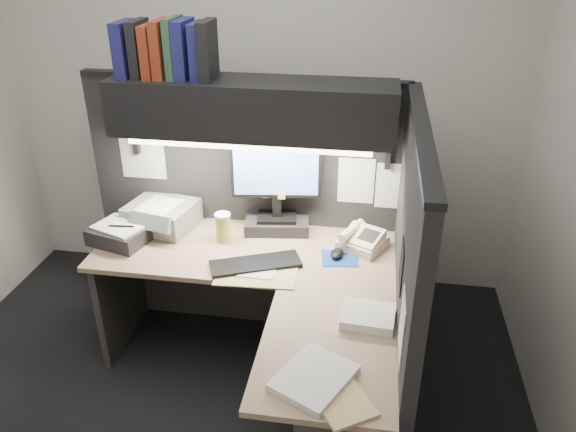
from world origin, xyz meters
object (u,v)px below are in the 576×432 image
object	(u,v)px
monitor	(277,196)
coffee_cup	(223,228)
telephone	(363,240)
overhead_shelf	(252,108)
printer	(162,215)
notebook_stack	(121,234)
keyboard	(255,264)
desk	(285,360)

from	to	relation	value
monitor	coffee_cup	bearing A→B (deg)	-155.24
telephone	coffee_cup	world-z (taller)	coffee_cup
overhead_shelf	printer	size ratio (longest dim) A/B	4.07
overhead_shelf	printer	xyz separation A→B (m)	(-0.58, -0.00, -0.69)
overhead_shelf	telephone	size ratio (longest dim) A/B	6.48
overhead_shelf	notebook_stack	size ratio (longest dim) A/B	4.90
monitor	coffee_cup	size ratio (longest dim) A/B	3.48
monitor	notebook_stack	size ratio (longest dim) A/B	1.80
overhead_shelf	keyboard	bearing A→B (deg)	-78.31
monitor	coffee_cup	world-z (taller)	monitor
keyboard	printer	bearing A→B (deg)	128.44
desk	keyboard	world-z (taller)	keyboard
printer	coffee_cup	bearing A→B (deg)	-3.14
printer	notebook_stack	world-z (taller)	printer
coffee_cup	monitor	bearing A→B (deg)	32.50
coffee_cup	keyboard	bearing A→B (deg)	-45.26
telephone	printer	distance (m)	1.22
desk	notebook_stack	distance (m)	1.23
desk	printer	xyz separation A→B (m)	(-0.88, 0.75, 0.36)
monitor	printer	bearing A→B (deg)	177.98
desk	coffee_cup	bearing A→B (deg)	126.30
coffee_cup	desk	bearing A→B (deg)	-53.70
desk	monitor	distance (m)	0.98
telephone	coffee_cup	size ratio (longest dim) A/B	1.46
desk	printer	world-z (taller)	printer
telephone	notebook_stack	xyz separation A→B (m)	(-1.39, -0.15, 0.00)
monitor	telephone	world-z (taller)	monitor
keyboard	notebook_stack	bearing A→B (deg)	147.11
coffee_cup	printer	size ratio (longest dim) A/B	0.43
monitor	overhead_shelf	bearing A→B (deg)	-158.36
overhead_shelf	telephone	xyz separation A→B (m)	(0.64, -0.07, -0.72)
overhead_shelf	notebook_stack	bearing A→B (deg)	-164.10
monitor	printer	size ratio (longest dim) A/B	1.50
monitor	keyboard	distance (m)	0.48
monitor	coffee_cup	xyz separation A→B (m)	(-0.29, -0.18, -0.14)
overhead_shelf	coffee_cup	distance (m)	0.72
coffee_cup	notebook_stack	xyz separation A→B (m)	(-0.59, -0.10, -0.03)
desk	coffee_cup	world-z (taller)	coffee_cup
monitor	printer	xyz separation A→B (m)	(-0.70, -0.07, -0.15)
desk	monitor	bearing A→B (deg)	102.56
overhead_shelf	telephone	world-z (taller)	overhead_shelf
overhead_shelf	notebook_stack	xyz separation A→B (m)	(-0.75, -0.22, -0.72)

